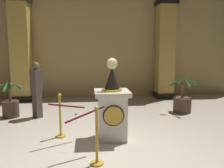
{
  "coord_description": "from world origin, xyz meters",
  "views": [
    {
      "loc": [
        -0.32,
        -4.72,
        1.96
      ],
      "look_at": [
        0.21,
        0.38,
        1.22
      ],
      "focal_mm": 38.86,
      "sensor_mm": 36.0,
      "label": 1
    }
  ],
  "objects_px": {
    "pedestal_clock": "(112,109)",
    "stanchion_far": "(97,144)",
    "stanchion_near": "(60,122)",
    "bystander_guest": "(37,88)",
    "potted_palm_left": "(11,106)",
    "potted_palm_right": "(182,102)"
  },
  "relations": [
    {
      "from": "potted_palm_right",
      "to": "bystander_guest",
      "type": "distance_m",
      "value": 4.42
    },
    {
      "from": "stanchion_far",
      "to": "potted_palm_right",
      "type": "relative_size",
      "value": 0.89
    },
    {
      "from": "stanchion_near",
      "to": "pedestal_clock",
      "type": "bearing_deg",
      "value": -12.14
    },
    {
      "from": "stanchion_far",
      "to": "potted_palm_left",
      "type": "relative_size",
      "value": 0.93
    },
    {
      "from": "stanchion_near",
      "to": "stanchion_far",
      "type": "height_order",
      "value": "stanchion_far"
    },
    {
      "from": "pedestal_clock",
      "to": "stanchion_far",
      "type": "height_order",
      "value": "pedestal_clock"
    },
    {
      "from": "potted_palm_left",
      "to": "potted_palm_right",
      "type": "xyz_separation_m",
      "value": [
        5.17,
        0.0,
        -0.01
      ]
    },
    {
      "from": "pedestal_clock",
      "to": "stanchion_near",
      "type": "relative_size",
      "value": 1.79
    },
    {
      "from": "stanchion_far",
      "to": "bystander_guest",
      "type": "relative_size",
      "value": 0.64
    },
    {
      "from": "stanchion_near",
      "to": "potted_palm_right",
      "type": "bearing_deg",
      "value": 26.69
    },
    {
      "from": "potted_palm_left",
      "to": "bystander_guest",
      "type": "relative_size",
      "value": 0.69
    },
    {
      "from": "pedestal_clock",
      "to": "bystander_guest",
      "type": "relative_size",
      "value": 1.11
    },
    {
      "from": "pedestal_clock",
      "to": "potted_palm_left",
      "type": "distance_m",
      "value": 3.44
    },
    {
      "from": "potted_palm_left",
      "to": "stanchion_far",
      "type": "bearing_deg",
      "value": -53.33
    },
    {
      "from": "pedestal_clock",
      "to": "potted_palm_right",
      "type": "xyz_separation_m",
      "value": [
        2.42,
        2.03,
        -0.36
      ]
    },
    {
      "from": "stanchion_near",
      "to": "bystander_guest",
      "type": "distance_m",
      "value": 1.93
    },
    {
      "from": "stanchion_near",
      "to": "potted_palm_right",
      "type": "xyz_separation_m",
      "value": [
        3.56,
        1.79,
        -0.02
      ]
    },
    {
      "from": "pedestal_clock",
      "to": "stanchion_far",
      "type": "relative_size",
      "value": 1.74
    },
    {
      "from": "pedestal_clock",
      "to": "potted_palm_left",
      "type": "bearing_deg",
      "value": 143.57
    },
    {
      "from": "potted_palm_left",
      "to": "bystander_guest",
      "type": "distance_m",
      "value": 0.94
    },
    {
      "from": "stanchion_far",
      "to": "stanchion_near",
      "type": "bearing_deg",
      "value": 118.51
    },
    {
      "from": "stanchion_near",
      "to": "potted_palm_left",
      "type": "height_order",
      "value": "potted_palm_left"
    }
  ]
}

